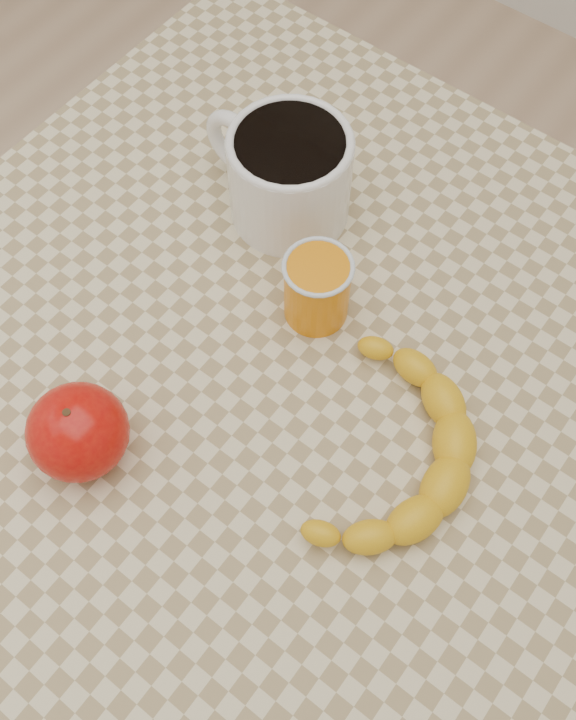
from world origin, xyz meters
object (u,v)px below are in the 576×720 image
Objects in this scene: apple at (78,432)px; banana at (390,451)px; coffee_mug at (287,172)px; table at (288,409)px; orange_juice_glass at (317,288)px.

apple is 0.26m from banana.
coffee_mug reaches higher than banana.
table is at bearing 161.97° from banana.
coffee_mug is 0.13m from orange_juice_glass.
banana is (0.12, -0.02, 0.10)m from table.
coffee_mug reaches higher than orange_juice_glass.
table is at bearing 61.52° from apple.
table is at bearing -75.04° from orange_juice_glass.
orange_juice_glass reaches higher than banana.
orange_juice_glass is at bearing 104.96° from table.
apple is at bearing -154.77° from banana.
orange_juice_glass is 0.16m from banana.
apple is at bearing -85.75° from coffee_mug.
table is 3.02× the size of banana.
orange_juice_glass is (0.10, -0.08, -0.02)m from coffee_mug.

